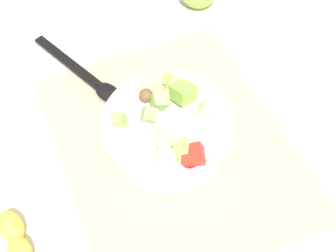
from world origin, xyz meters
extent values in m
plane|color=silver|center=(0.00, 0.00, 0.00)|extent=(2.40, 2.40, 0.00)
cube|color=tan|center=(0.00, 0.00, 0.00)|extent=(0.46, 0.37, 0.01)
cylinder|color=white|center=(0.01, 0.01, 0.04)|extent=(0.20, 0.20, 0.06)
torus|color=white|center=(0.01, 0.01, 0.07)|extent=(0.22, 0.22, 0.02)
cube|color=beige|center=(0.08, 0.01, 0.08)|extent=(0.04, 0.04, 0.04)
cube|color=#93C160|center=(0.04, 0.08, 0.07)|extent=(0.03, 0.03, 0.03)
cube|color=#93C160|center=(-0.06, 0.01, 0.08)|extent=(0.04, 0.04, 0.04)
cube|color=beige|center=(-0.03, 0.02, 0.09)|extent=(0.04, 0.05, 0.05)
cube|color=#8CB74C|center=(0.03, -0.03, 0.09)|extent=(0.05, 0.04, 0.04)
cube|color=#A3CC6B|center=(0.03, 0.01, 0.09)|extent=(0.04, 0.03, 0.04)
sphere|color=brown|center=(0.05, 0.03, 0.09)|extent=(0.03, 0.03, 0.03)
cube|color=#93C160|center=(0.02, 0.03, 0.09)|extent=(0.04, 0.03, 0.04)
cube|color=#8CB74C|center=(0.07, -0.02, 0.08)|extent=(0.03, 0.03, 0.03)
cube|color=#9EC656|center=(0.05, -0.03, 0.09)|extent=(0.05, 0.04, 0.04)
cube|color=red|center=(-0.07, 0.00, 0.08)|extent=(0.04, 0.05, 0.04)
cube|color=beige|center=(-0.01, -0.06, 0.08)|extent=(0.04, 0.04, 0.03)
cube|color=beige|center=(-0.05, -0.01, 0.08)|extent=(0.04, 0.03, 0.03)
cube|color=beige|center=(0.09, -0.01, 0.07)|extent=(0.04, 0.04, 0.03)
cube|color=beige|center=(-0.06, 0.04, 0.08)|extent=(0.04, 0.05, 0.04)
ellipsoid|color=black|center=(0.14, 0.07, 0.01)|extent=(0.07, 0.06, 0.01)
cube|color=black|center=(0.25, 0.11, 0.01)|extent=(0.18, 0.09, 0.01)
ellipsoid|color=yellow|center=(-0.04, 0.29, 0.02)|extent=(0.06, 0.04, 0.04)
camera|label=1|loc=(-0.39, 0.18, 0.69)|focal=50.55mm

